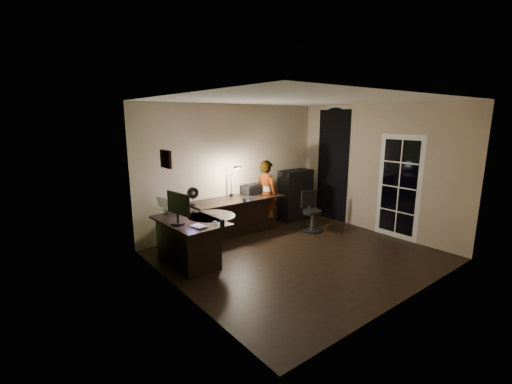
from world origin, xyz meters
TOP-DOWN VIEW (x-y plane):
  - floor at (0.00, 0.00)m, footprint 4.50×4.00m
  - ceiling at (0.00, 0.00)m, footprint 4.50×4.00m
  - wall_back at (0.00, 2.00)m, footprint 4.50×0.01m
  - wall_front at (0.00, -2.00)m, footprint 4.50×0.01m
  - wall_left at (-2.25, 0.00)m, footprint 0.01×4.00m
  - wall_right at (2.25, 0.00)m, footprint 0.01×4.00m
  - green_wall_overlay at (-2.24, 0.00)m, footprint 0.00×4.00m
  - arched_doorway at (2.24, 1.15)m, footprint 0.01×0.90m
  - french_door at (2.24, -0.55)m, footprint 0.02×0.92m
  - framed_picture at (-2.22, 0.45)m, footprint 0.04×0.30m
  - desk_left at (-1.69, 0.86)m, footprint 0.88×1.37m
  - desk_right at (-0.20, 1.63)m, footprint 2.06×0.75m
  - cabinet at (1.52, 1.65)m, footprint 0.81×0.43m
  - laptop_stand at (-1.74, 1.46)m, footprint 0.24×0.21m
  - laptop at (-1.74, 1.46)m, footprint 0.36×0.35m
  - monitor at (-1.94, 0.77)m, footprint 0.20×0.56m
  - mouse at (-1.46, 0.43)m, footprint 0.07×0.10m
  - phone at (-1.40, 1.18)m, footprint 0.09×0.14m
  - pen at (-1.27, 0.82)m, footprint 0.04×0.15m
  - speaker at (-1.60, 0.00)m, footprint 0.08×0.08m
  - notepad at (-1.75, 0.43)m, footprint 0.20×0.26m
  - desk_fan at (-1.18, 1.70)m, footprint 0.23×0.14m
  - headphones at (-0.18, 1.28)m, footprint 0.21×0.11m
  - printer at (0.34, 1.80)m, footprint 0.45×0.35m
  - desk_lamp at (-0.21, 1.83)m, footprint 0.19×0.34m
  - office_chair at (1.20, 0.80)m, footprint 0.63×0.63m
  - person at (0.57, 1.59)m, footprint 0.43×0.59m

SIDE VIEW (x-z plane):
  - floor at x=0.00m, z-range -0.01..0.00m
  - desk_left at x=-1.69m, z-range 0.00..0.77m
  - desk_right at x=-0.20m, z-range 0.00..0.77m
  - office_chair at x=1.20m, z-range 0.00..0.85m
  - cabinet at x=1.52m, z-range 0.00..1.20m
  - person at x=0.57m, z-range 0.00..1.52m
  - phone at x=-1.40m, z-range 0.78..0.79m
  - pen at x=-1.27m, z-range 0.78..0.79m
  - notepad at x=-1.75m, z-range 0.78..0.79m
  - mouse at x=-1.46m, z-range 0.78..0.81m
  - laptop_stand at x=-1.74m, z-range 0.78..0.87m
  - headphones at x=-0.18m, z-range 0.78..0.88m
  - speaker at x=-1.60m, z-range 0.78..0.96m
  - printer at x=0.34m, z-range 0.78..0.98m
  - desk_fan at x=-1.18m, z-range 0.78..1.12m
  - monitor at x=-1.94m, z-range 0.78..1.14m
  - laptop at x=-1.74m, z-range 0.86..1.07m
  - french_door at x=2.24m, z-range 0.00..2.10m
  - desk_lamp at x=-0.21m, z-range 0.78..1.50m
  - arched_doorway at x=2.24m, z-range 0.00..2.60m
  - wall_back at x=0.00m, z-range 0.00..2.70m
  - wall_front at x=0.00m, z-range 0.00..2.70m
  - wall_left at x=-2.25m, z-range 0.00..2.70m
  - wall_right at x=2.25m, z-range 0.00..2.70m
  - green_wall_overlay at x=-2.24m, z-range 0.00..2.70m
  - framed_picture at x=-2.22m, z-range 1.73..1.98m
  - ceiling at x=0.00m, z-range 2.70..2.71m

